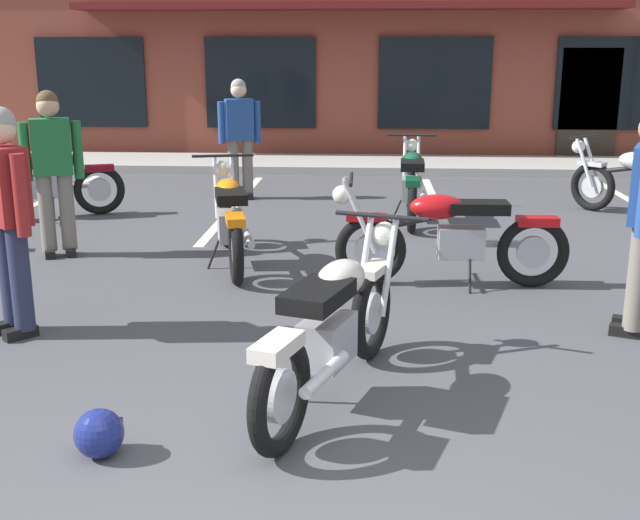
{
  "coord_description": "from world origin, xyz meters",
  "views": [
    {
      "loc": [
        0.45,
        -2.25,
        2.05
      ],
      "look_at": [
        0.1,
        3.36,
        0.55
      ],
      "focal_mm": 44.17,
      "sensor_mm": 36.0,
      "label": 1
    }
  ],
  "objects_px": {
    "person_in_black_shirt": "(240,132)",
    "person_in_shorts_foreground": "(53,164)",
    "motorcycle_red_sportbike": "(230,218)",
    "person_near_building": "(8,209)",
    "motorcycle_green_cafe_racer": "(449,235)",
    "helmet_on_pavement": "(99,433)",
    "motorcycle_foreground_classic": "(334,325)",
    "motorcycle_blue_standard": "(412,183)",
    "motorcycle_silver_naked": "(37,181)"
  },
  "relations": [
    {
      "from": "motorcycle_red_sportbike",
      "to": "motorcycle_green_cafe_racer",
      "type": "bearing_deg",
      "value": -17.14
    },
    {
      "from": "motorcycle_green_cafe_racer",
      "to": "helmet_on_pavement",
      "type": "height_order",
      "value": "motorcycle_green_cafe_racer"
    },
    {
      "from": "person_in_shorts_foreground",
      "to": "helmet_on_pavement",
      "type": "distance_m",
      "value": 4.52
    },
    {
      "from": "person_near_building",
      "to": "helmet_on_pavement",
      "type": "xyz_separation_m",
      "value": [
        1.21,
        -1.77,
        -0.82
      ]
    },
    {
      "from": "person_in_black_shirt",
      "to": "person_in_shorts_foreground",
      "type": "distance_m",
      "value": 3.59
    },
    {
      "from": "motorcycle_foreground_classic",
      "to": "helmet_on_pavement",
      "type": "xyz_separation_m",
      "value": [
        -1.18,
        -0.81,
        -0.33
      ]
    },
    {
      "from": "motorcycle_red_sportbike",
      "to": "person_near_building",
      "type": "distance_m",
      "value": 2.48
    },
    {
      "from": "motorcycle_silver_naked",
      "to": "motorcycle_blue_standard",
      "type": "xyz_separation_m",
      "value": [
        4.68,
        0.19,
        0.0
      ]
    },
    {
      "from": "motorcycle_red_sportbike",
      "to": "motorcycle_blue_standard",
      "type": "distance_m",
      "value": 2.91
    },
    {
      "from": "motorcycle_silver_naked",
      "to": "person_near_building",
      "type": "height_order",
      "value": "person_near_building"
    },
    {
      "from": "person_in_shorts_foreground",
      "to": "motorcycle_silver_naked",
      "type": "bearing_deg",
      "value": 118.03
    },
    {
      "from": "motorcycle_red_sportbike",
      "to": "helmet_on_pavement",
      "type": "bearing_deg",
      "value": -90.27
    },
    {
      "from": "motorcycle_red_sportbike",
      "to": "helmet_on_pavement",
      "type": "relative_size",
      "value": 7.99
    },
    {
      "from": "helmet_on_pavement",
      "to": "motorcycle_red_sportbike",
      "type": "bearing_deg",
      "value": 89.73
    },
    {
      "from": "motorcycle_blue_standard",
      "to": "motorcycle_green_cafe_racer",
      "type": "distance_m",
      "value": 2.87
    },
    {
      "from": "motorcycle_foreground_classic",
      "to": "person_near_building",
      "type": "height_order",
      "value": "person_near_building"
    },
    {
      "from": "motorcycle_silver_naked",
      "to": "person_in_black_shirt",
      "type": "relative_size",
      "value": 1.2
    },
    {
      "from": "motorcycle_foreground_classic",
      "to": "motorcycle_red_sportbike",
      "type": "bearing_deg",
      "value": 110.78
    },
    {
      "from": "motorcycle_red_sportbike",
      "to": "motorcycle_foreground_classic",
      "type": "bearing_deg",
      "value": -69.22
    },
    {
      "from": "motorcycle_red_sportbike",
      "to": "motorcycle_green_cafe_racer",
      "type": "relative_size",
      "value": 0.99
    },
    {
      "from": "motorcycle_foreground_classic",
      "to": "motorcycle_green_cafe_racer",
      "type": "relative_size",
      "value": 0.97
    },
    {
      "from": "motorcycle_blue_standard",
      "to": "motorcycle_green_cafe_racer",
      "type": "bearing_deg",
      "value": -86.16
    },
    {
      "from": "motorcycle_red_sportbike",
      "to": "person_in_black_shirt",
      "type": "bearing_deg",
      "value": 97.55
    },
    {
      "from": "motorcycle_blue_standard",
      "to": "person_in_black_shirt",
      "type": "xyz_separation_m",
      "value": [
        -2.35,
        1.3,
        0.49
      ]
    },
    {
      "from": "motorcycle_blue_standard",
      "to": "person_near_building",
      "type": "bearing_deg",
      "value": -125.85
    },
    {
      "from": "person_in_shorts_foreground",
      "to": "motorcycle_red_sportbike",
      "type": "bearing_deg",
      "value": -6.19
    },
    {
      "from": "motorcycle_foreground_classic",
      "to": "person_near_building",
      "type": "relative_size",
      "value": 1.21
    },
    {
      "from": "motorcycle_foreground_classic",
      "to": "motorcycle_blue_standard",
      "type": "bearing_deg",
      "value": 82.18
    },
    {
      "from": "motorcycle_green_cafe_racer",
      "to": "person_near_building",
      "type": "xyz_separation_m",
      "value": [
        -3.31,
        -1.46,
        0.49
      ]
    },
    {
      "from": "motorcycle_foreground_classic",
      "to": "person_in_shorts_foreground",
      "type": "bearing_deg",
      "value": 132.45
    },
    {
      "from": "motorcycle_red_sportbike",
      "to": "person_in_black_shirt",
      "type": "distance_m",
      "value": 3.58
    },
    {
      "from": "motorcycle_foreground_classic",
      "to": "motorcycle_blue_standard",
      "type": "relative_size",
      "value": 0.96
    },
    {
      "from": "motorcycle_green_cafe_racer",
      "to": "person_near_building",
      "type": "relative_size",
      "value": 1.26
    },
    {
      "from": "helmet_on_pavement",
      "to": "motorcycle_blue_standard",
      "type": "bearing_deg",
      "value": 72.61
    },
    {
      "from": "motorcycle_red_sportbike",
      "to": "helmet_on_pavement",
      "type": "distance_m",
      "value": 3.88
    },
    {
      "from": "motorcycle_red_sportbike",
      "to": "person_in_black_shirt",
      "type": "height_order",
      "value": "person_in_black_shirt"
    },
    {
      "from": "motorcycle_silver_naked",
      "to": "person_in_shorts_foreground",
      "type": "bearing_deg",
      "value": -61.97
    },
    {
      "from": "person_in_shorts_foreground",
      "to": "helmet_on_pavement",
      "type": "relative_size",
      "value": 6.44
    },
    {
      "from": "motorcycle_foreground_classic",
      "to": "motorcycle_red_sportbike",
      "type": "xyz_separation_m",
      "value": [
        -1.16,
        3.06,
        0.0
      ]
    },
    {
      "from": "person_in_shorts_foreground",
      "to": "motorcycle_green_cafe_racer",
      "type": "bearing_deg",
      "value": -12.14
    },
    {
      "from": "motorcycle_foreground_classic",
      "to": "motorcycle_silver_naked",
      "type": "xyz_separation_m",
      "value": [
        -3.96,
        5.09,
        0.0
      ]
    },
    {
      "from": "person_in_black_shirt",
      "to": "motorcycle_blue_standard",
      "type": "bearing_deg",
      "value": -28.96
    },
    {
      "from": "motorcycle_red_sportbike",
      "to": "person_near_building",
      "type": "bearing_deg",
      "value": -120.4
    },
    {
      "from": "motorcycle_blue_standard",
      "to": "person_in_black_shirt",
      "type": "distance_m",
      "value": 2.73
    },
    {
      "from": "motorcycle_red_sportbike",
      "to": "person_in_black_shirt",
      "type": "relative_size",
      "value": 1.24
    },
    {
      "from": "motorcycle_silver_naked",
      "to": "motorcycle_green_cafe_racer",
      "type": "bearing_deg",
      "value": -28.73
    },
    {
      "from": "motorcycle_red_sportbike",
      "to": "person_in_black_shirt",
      "type": "xyz_separation_m",
      "value": [
        -0.47,
        3.52,
        0.49
      ]
    },
    {
      "from": "motorcycle_silver_naked",
      "to": "person_near_building",
      "type": "distance_m",
      "value": 4.44
    },
    {
      "from": "person_in_black_shirt",
      "to": "helmet_on_pavement",
      "type": "relative_size",
      "value": 6.44
    },
    {
      "from": "motorcycle_green_cafe_racer",
      "to": "person_in_black_shirt",
      "type": "relative_size",
      "value": 1.26
    }
  ]
}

